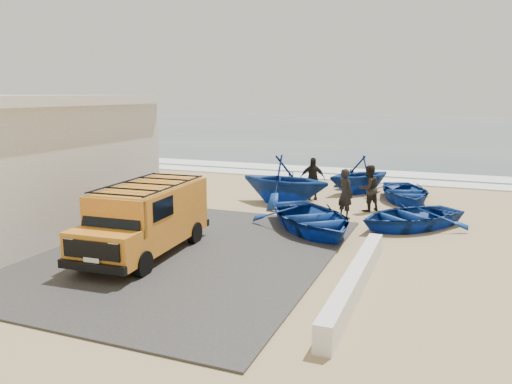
% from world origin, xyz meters
% --- Properties ---
extents(ground, '(160.00, 160.00, 0.00)m').
position_xyz_m(ground, '(0.00, 0.00, 0.00)').
color(ground, tan).
extents(slab, '(12.00, 10.00, 0.05)m').
position_xyz_m(slab, '(-2.00, -2.00, 0.03)').
color(slab, '#3A3735').
rests_on(slab, ground).
extents(ocean, '(180.00, 88.00, 0.01)m').
position_xyz_m(ocean, '(0.00, 56.00, 0.00)').
color(ocean, '#385166').
rests_on(ocean, ground).
extents(surf_line, '(180.00, 1.60, 0.06)m').
position_xyz_m(surf_line, '(0.00, 12.00, 0.03)').
color(surf_line, white).
rests_on(surf_line, ground).
extents(surf_wash, '(180.00, 2.20, 0.04)m').
position_xyz_m(surf_wash, '(0.00, 14.50, 0.02)').
color(surf_wash, white).
rests_on(surf_wash, ground).
extents(parapet, '(0.35, 6.00, 0.55)m').
position_xyz_m(parapet, '(5.00, -3.00, 0.28)').
color(parapet, silver).
rests_on(parapet, ground).
extents(van, '(2.05, 4.66, 1.96)m').
position_xyz_m(van, '(-0.83, -2.40, 1.05)').
color(van, orange).
rests_on(van, ground).
extents(boat_near_left, '(5.11, 5.30, 0.89)m').
position_xyz_m(boat_near_left, '(2.76, 1.46, 0.45)').
color(boat_near_left, navy).
rests_on(boat_near_left, ground).
extents(boat_near_right, '(4.57, 4.63, 0.79)m').
position_xyz_m(boat_near_right, '(5.62, 3.08, 0.39)').
color(boat_near_right, navy).
rests_on(boat_near_right, ground).
extents(boat_mid_left, '(4.06, 3.62, 1.95)m').
position_xyz_m(boat_mid_left, '(0.62, 5.18, 0.97)').
color(boat_mid_left, navy).
rests_on(boat_mid_left, ground).
extents(boat_mid_right, '(3.72, 4.43, 0.79)m').
position_xyz_m(boat_mid_right, '(5.08, 7.30, 0.39)').
color(boat_mid_right, navy).
rests_on(boat_mid_right, ground).
extents(boat_far_left, '(4.15, 4.20, 1.68)m').
position_xyz_m(boat_far_left, '(3.03, 8.38, 0.84)').
color(boat_far_left, navy).
rests_on(boat_far_left, ground).
extents(fisherman_front, '(0.78, 0.71, 1.79)m').
position_xyz_m(fisherman_front, '(3.39, 3.60, 0.89)').
color(fisherman_front, black).
rests_on(fisherman_front, ground).
extents(fisherman_middle, '(1.05, 1.07, 1.75)m').
position_xyz_m(fisherman_middle, '(3.97, 5.05, 0.87)').
color(fisherman_middle, black).
rests_on(fisherman_middle, ground).
extents(fisherman_back, '(1.11, 0.71, 1.76)m').
position_xyz_m(fisherman_back, '(1.44, 6.37, 0.88)').
color(fisherman_back, black).
rests_on(fisherman_back, ground).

